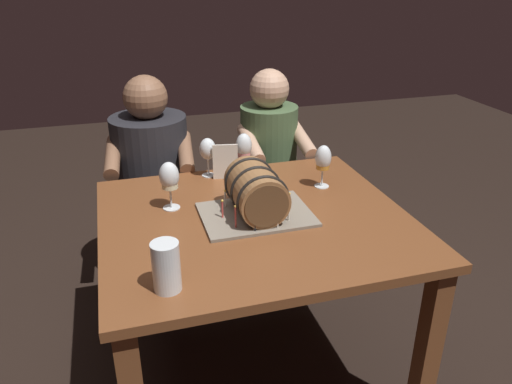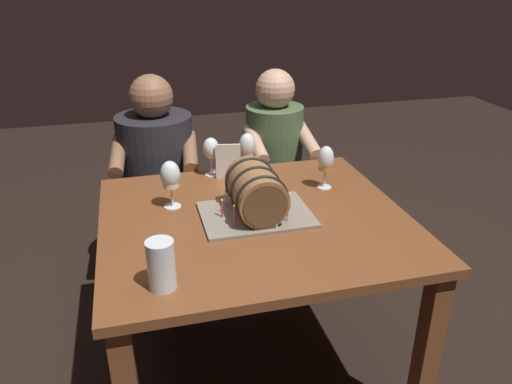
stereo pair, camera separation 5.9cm
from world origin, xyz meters
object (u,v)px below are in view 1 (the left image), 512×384
object	(u,v)px
dining_table	(255,242)
beer_pint	(166,268)
barrel_cake	(256,194)
wine_glass_rose	(244,147)
wine_glass_amber	(323,160)
person_seated_left	(154,189)
wine_glass_empty	(208,150)
wine_glass_white	(169,178)
menu_card	(225,162)
person_seated_right	(269,182)

from	to	relation	value
dining_table	beer_pint	bearing A→B (deg)	-135.74
beer_pint	barrel_cake	bearing A→B (deg)	44.48
dining_table	wine_glass_rose	distance (m)	0.49
dining_table	wine_glass_amber	bearing A→B (deg)	28.24
wine_glass_amber	person_seated_left	bearing A→B (deg)	137.41
barrel_cake	wine_glass_empty	distance (m)	0.45
beer_pint	wine_glass_white	bearing A→B (deg)	81.24
wine_glass_amber	menu_card	distance (m)	0.43
dining_table	person_seated_right	distance (m)	0.87
person_seated_right	person_seated_left	bearing A→B (deg)	179.93
dining_table	barrel_cake	bearing A→B (deg)	55.72
barrel_cake	wine_glass_empty	xyz separation A→B (m)	(-0.09, 0.44, 0.03)
barrel_cake	wine_glass_amber	world-z (taller)	barrel_cake
person_seated_right	wine_glass_empty	bearing A→B (deg)	-138.36
wine_glass_rose	wine_glass_empty	xyz separation A→B (m)	(-0.16, 0.03, -0.01)
beer_pint	person_seated_right	xyz separation A→B (m)	(0.69, 1.17, -0.31)
wine_glass_rose	wine_glass_white	size ratio (longest dim) A/B	1.00
wine_glass_rose	person_seated_left	world-z (taller)	person_seated_left
barrel_cake	wine_glass_white	xyz separation A→B (m)	(-0.30, 0.16, 0.04)
wine_glass_rose	person_seated_right	bearing A→B (deg)	57.66
wine_glass_white	person_seated_right	xyz separation A→B (m)	(0.61, 0.64, -0.36)
menu_card	person_seated_left	distance (m)	0.57
menu_card	wine_glass_empty	bearing A→B (deg)	151.73
person_seated_left	dining_table	bearing A→B (deg)	-68.70
wine_glass_empty	menu_card	size ratio (longest dim) A/B	1.11
dining_table	menu_card	bearing A→B (deg)	93.18
wine_glass_white	person_seated_left	distance (m)	0.72
wine_glass_rose	wine_glass_white	xyz separation A→B (m)	(-0.37, -0.26, -0.00)
wine_glass_white	person_seated_left	world-z (taller)	person_seated_left
wine_glass_amber	person_seated_left	distance (m)	0.96
barrel_cake	dining_table	bearing A→B (deg)	-124.28
beer_pint	wine_glass_rose	bearing A→B (deg)	60.41
wine_glass_empty	person_seated_left	xyz separation A→B (m)	(-0.23, 0.36, -0.32)
wine_glass_amber	person_seated_right	distance (m)	0.71
dining_table	wine_glass_rose	bearing A→B (deg)	80.44
beer_pint	person_seated_right	distance (m)	1.39
wine_glass_empty	wine_glass_rose	bearing A→B (deg)	-9.29
dining_table	barrel_cake	world-z (taller)	barrel_cake
person_seated_left	barrel_cake	bearing A→B (deg)	-68.14
wine_glass_white	menu_card	bearing A→B (deg)	39.91
wine_glass_empty	dining_table	bearing A→B (deg)	-78.85
barrel_cake	menu_card	xyz separation A→B (m)	(-0.03, 0.38, -0.01)
wine_glass_rose	person_seated_right	xyz separation A→B (m)	(0.24, 0.38, -0.36)
wine_glass_white	wine_glass_empty	distance (m)	0.35
beer_pint	menu_card	world-z (taller)	menu_card
beer_pint	menu_card	distance (m)	0.84
dining_table	person_seated_right	size ratio (longest dim) A/B	1.02
dining_table	person_seated_left	size ratio (longest dim) A/B	1.01
dining_table	wine_glass_rose	world-z (taller)	wine_glass_rose
barrel_cake	wine_glass_rose	bearing A→B (deg)	81.02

